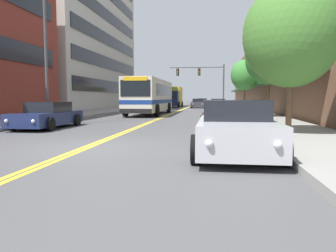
% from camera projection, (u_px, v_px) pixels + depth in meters
% --- Properties ---
extents(ground_plane, '(240.00, 240.00, 0.00)m').
position_uv_depth(ground_plane, '(186.00, 108.00, 46.62)').
color(ground_plane, '#4C4C4F').
extents(sidewalk_left, '(3.38, 106.00, 0.17)m').
position_uv_depth(sidewalk_left, '(136.00, 107.00, 47.57)').
color(sidewalk_left, gray).
rests_on(sidewalk_left, ground_plane).
extents(sidewalk_right, '(3.38, 106.00, 0.17)m').
position_uv_depth(sidewalk_right, '(237.00, 108.00, 45.65)').
color(sidewalk_right, gray).
rests_on(sidewalk_right, ground_plane).
extents(centre_line, '(0.34, 106.00, 0.01)m').
position_uv_depth(centre_line, '(186.00, 108.00, 46.62)').
color(centre_line, yellow).
rests_on(centre_line, ground_plane).
extents(office_tower_left, '(12.08, 25.55, 23.05)m').
position_uv_depth(office_tower_left, '(64.00, 19.00, 41.85)').
color(office_tower_left, '#BCB7AD').
rests_on(office_tower_left, ground_plane).
extents(storefront_row_right, '(9.10, 68.00, 8.71)m').
position_uv_depth(storefront_row_right, '(282.00, 77.00, 44.49)').
color(storefront_row_right, brown).
rests_on(storefront_row_right, ground_plane).
extents(city_bus, '(2.82, 11.68, 3.07)m').
position_uv_depth(city_bus, '(151.00, 95.00, 29.60)').
color(city_bus, silver).
rests_on(city_bus, ground_plane).
extents(car_charcoal_parked_left_near, '(1.97, 4.33, 1.37)m').
position_uv_depth(car_charcoal_parked_left_near, '(148.00, 104.00, 41.93)').
color(car_charcoal_parked_left_near, '#232328').
rests_on(car_charcoal_parked_left_near, ground_plane).
extents(car_navy_parked_left_mid, '(2.03, 4.85, 1.29)m').
position_uv_depth(car_navy_parked_left_mid, '(48.00, 116.00, 16.29)').
color(car_navy_parked_left_mid, '#19234C').
rests_on(car_navy_parked_left_mid, ground_plane).
extents(car_silver_parked_right_foreground, '(2.15, 4.36, 1.45)m').
position_uv_depth(car_silver_parked_right_foreground, '(236.00, 130.00, 8.56)').
color(car_silver_parked_right_foreground, '#B7B7BC').
rests_on(car_silver_parked_right_foreground, ground_plane).
extents(car_black_parked_right_mid, '(2.17, 4.68, 1.36)m').
position_uv_depth(car_black_parked_right_mid, '(218.00, 105.00, 38.76)').
color(car_black_parked_right_mid, black).
rests_on(car_black_parked_right_mid, ground_plane).
extents(car_red_parked_right_far, '(2.19, 4.72, 1.29)m').
position_uv_depth(car_red_parked_right_far, '(221.00, 114.00, 18.11)').
color(car_red_parked_right_far, maroon).
rests_on(car_red_parked_right_far, ground_plane).
extents(car_slate_blue_moving_lead, '(2.04, 4.90, 1.36)m').
position_uv_depth(car_slate_blue_moving_lead, '(203.00, 102.00, 60.43)').
color(car_slate_blue_moving_lead, '#475675').
rests_on(car_slate_blue_moving_lead, ground_plane).
extents(car_dark_grey_moving_second, '(2.10, 4.46, 1.35)m').
position_uv_depth(car_dark_grey_moving_second, '(198.00, 103.00, 47.86)').
color(car_dark_grey_moving_second, '#38383D').
rests_on(car_dark_grey_moving_second, ground_plane).
extents(box_truck, '(2.57, 7.37, 3.17)m').
position_uv_depth(box_truck, '(173.00, 97.00, 51.78)').
color(box_truck, '#19234C').
rests_on(box_truck, ground_plane).
extents(traffic_signal_mast, '(7.17, 0.38, 5.81)m').
position_uv_depth(traffic_signal_mast, '(204.00, 77.00, 42.89)').
color(traffic_signal_mast, '#47474C').
rests_on(traffic_signal_mast, ground_plane).
extents(street_lamp_left_near, '(2.27, 0.28, 9.02)m').
position_uv_depth(street_lamp_left_near, '(50.00, 28.00, 17.76)').
color(street_lamp_left_near, '#47474C').
rests_on(street_lamp_left_near, ground_plane).
extents(street_tree_right_near, '(3.57, 3.57, 5.64)m').
position_uv_depth(street_tree_right_near, '(291.00, 35.00, 12.21)').
color(street_tree_right_near, brown).
rests_on(street_tree_right_near, sidewalk_right).
extents(street_tree_right_mid, '(3.26, 3.26, 5.80)m').
position_uv_depth(street_tree_right_mid, '(269.00, 59.00, 22.69)').
color(street_tree_right_mid, brown).
rests_on(street_tree_right_mid, sidewalk_right).
extents(street_tree_right_far, '(2.79, 2.79, 5.11)m').
position_uv_depth(street_tree_right_far, '(245.00, 75.00, 32.68)').
color(street_tree_right_far, brown).
rests_on(street_tree_right_far, sidewalk_right).
extents(fire_hydrant, '(0.32, 0.24, 0.84)m').
position_uv_depth(fire_hydrant, '(244.00, 111.00, 22.47)').
color(fire_hydrant, yellow).
rests_on(fire_hydrant, sidewalk_right).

